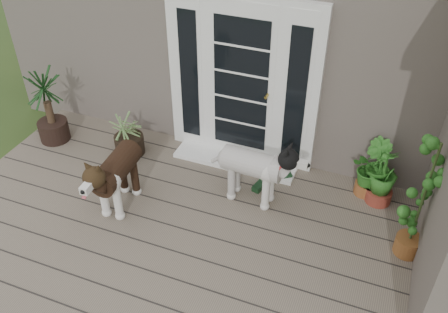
% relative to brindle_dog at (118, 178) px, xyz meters
% --- Properties ---
extents(deck, '(6.20, 4.60, 0.12)m').
position_rel_brindle_dog_xyz_m(deck, '(1.15, -0.76, -0.46)').
color(deck, '#6B5B4C').
rests_on(deck, ground).
extents(house_main, '(7.40, 4.00, 3.10)m').
position_rel_brindle_dog_xyz_m(house_main, '(1.15, 3.49, 1.03)').
color(house_main, '#665E54').
rests_on(house_main, ground).
extents(door_unit, '(1.90, 0.14, 2.15)m').
position_rel_brindle_dog_xyz_m(door_unit, '(0.95, 1.44, 0.68)').
color(door_unit, white).
rests_on(door_unit, deck).
extents(door_step, '(1.60, 0.40, 0.05)m').
position_rel_brindle_dog_xyz_m(door_step, '(0.95, 1.24, -0.37)').
color(door_step, white).
rests_on(door_step, deck).
extents(brindle_dog, '(0.46, 0.97, 0.79)m').
position_rel_brindle_dog_xyz_m(brindle_dog, '(0.00, 0.00, 0.00)').
color(brindle_dog, '#311E12').
rests_on(brindle_dog, deck).
extents(white_dog, '(0.95, 0.45, 0.78)m').
position_rel_brindle_dog_xyz_m(white_dog, '(1.38, 0.64, -0.01)').
color(white_dog, white).
rests_on(white_dog, deck).
extents(spider_plant, '(0.69, 0.69, 0.69)m').
position_rel_brindle_dog_xyz_m(spider_plant, '(-0.43, 0.93, -0.05)').
color(spider_plant, '#A2B36E').
rests_on(spider_plant, deck).
extents(yucca, '(1.02, 1.02, 1.11)m').
position_rel_brindle_dog_xyz_m(yucca, '(-1.55, 0.82, 0.16)').
color(yucca, '#113412').
rests_on(yucca, deck).
extents(herb_a, '(0.53, 0.53, 0.51)m').
position_rel_brindle_dog_xyz_m(herb_a, '(2.61, 1.24, -0.14)').
color(herb_a, '#18561C').
rests_on(herb_a, deck).
extents(herb_b, '(0.52, 0.52, 0.55)m').
position_rel_brindle_dog_xyz_m(herb_b, '(2.68, 1.24, -0.12)').
color(herb_b, '#1D5418').
rests_on(herb_b, deck).
extents(herb_c, '(0.52, 0.52, 0.59)m').
position_rel_brindle_dog_xyz_m(herb_c, '(2.78, 1.16, -0.10)').
color(herb_c, '#18561C').
rests_on(herb_c, deck).
extents(sapling, '(0.53, 0.53, 1.46)m').
position_rel_brindle_dog_xyz_m(sapling, '(3.17, 0.45, 0.34)').
color(sapling, '#1F5819').
rests_on(sapling, deck).
extents(clog_left, '(0.32, 0.37, 0.10)m').
position_rel_brindle_dog_xyz_m(clog_left, '(1.62, 1.24, -0.35)').
color(clog_left, black).
rests_on(clog_left, deck).
extents(clog_right, '(0.21, 0.32, 0.09)m').
position_rel_brindle_dog_xyz_m(clog_right, '(1.42, 0.88, -0.35)').
color(clog_right, black).
rests_on(clog_right, deck).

